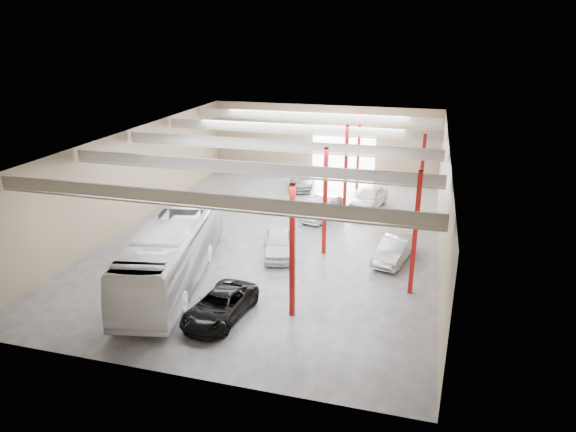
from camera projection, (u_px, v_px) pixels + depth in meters
The scene contains 8 objects.
depot_shell at pixel (280, 166), 34.97m from camera, with size 22.12×32.12×7.06m.
coach_bus at pixel (174, 251), 29.36m from camera, with size 3.06×13.06×3.64m, color white.
black_sedan at pixel (220, 306), 25.78m from camera, with size 2.32×5.03×1.40m, color black.
car_row_a at pixel (279, 243), 33.04m from camera, with size 1.89×4.70×1.60m, color white.
car_row_b at pixel (322, 208), 39.50m from camera, with size 1.70×4.88×1.61m, color silver.
car_row_c at pixel (302, 179), 47.17m from camera, with size 2.11×5.18×1.50m, color gray.
car_right_near at pixel (394, 249), 32.18m from camera, with size 1.60×4.60×1.51m, color silver.
car_right_far at pixel (369, 197), 41.80m from camera, with size 2.00×4.98×1.70m, color white.
Camera 1 is at (9.68, -32.16, 13.82)m, focal length 32.00 mm.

